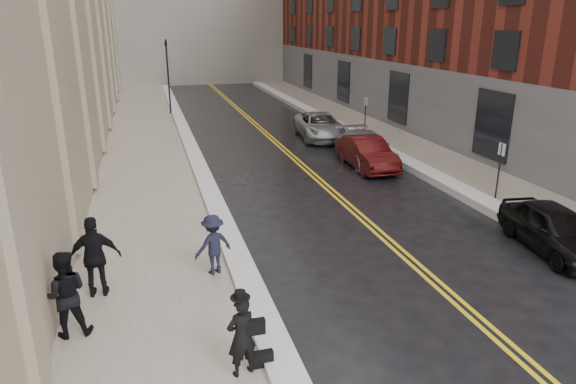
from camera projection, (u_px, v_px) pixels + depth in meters
ground at (404, 375)px, 9.70m from camera, size 160.00×160.00×0.00m
sidewalk_left at (146, 168)px, 23.16m from camera, size 4.00×64.00×0.15m
sidewalk_right at (415, 149)px, 26.59m from camera, size 3.00×64.00×0.15m
lane_stripe_a at (292, 159)px, 24.93m from camera, size 0.12×64.00×0.01m
lane_stripe_b at (297, 159)px, 24.99m from camera, size 0.12×64.00×0.01m
snow_ridge_left at (197, 163)px, 23.73m from camera, size 0.70×60.80×0.26m
snow_ridge_right at (382, 150)px, 26.09m from camera, size 0.85×60.80×0.30m
traffic_signal at (168, 71)px, 35.49m from camera, size 0.18×0.15×5.20m
parking_sign_near at (499, 167)px, 18.59m from camera, size 0.06×0.35×2.23m
parking_sign_far at (365, 113)px, 29.56m from camera, size 0.06×0.35×2.23m
car_black at (554, 229)px, 14.81m from camera, size 2.14×4.17×1.36m
car_maroon at (367, 153)px, 23.18m from camera, size 1.54×4.28×1.40m
car_silver_near at (365, 148)px, 24.13m from camera, size 2.33×4.98×1.41m
car_silver_far at (320, 126)px, 29.15m from camera, size 2.89×5.35×1.43m
pedestrian_main at (241, 336)px, 9.29m from camera, size 0.67×0.54×1.59m
pedestrian_a at (65, 294)px, 10.44m from camera, size 0.95×0.76×1.87m
pedestrian_b at (213, 244)px, 13.12m from camera, size 1.17×0.94×1.59m
pedestrian_c at (95, 257)px, 11.97m from camera, size 1.18×0.53×1.98m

